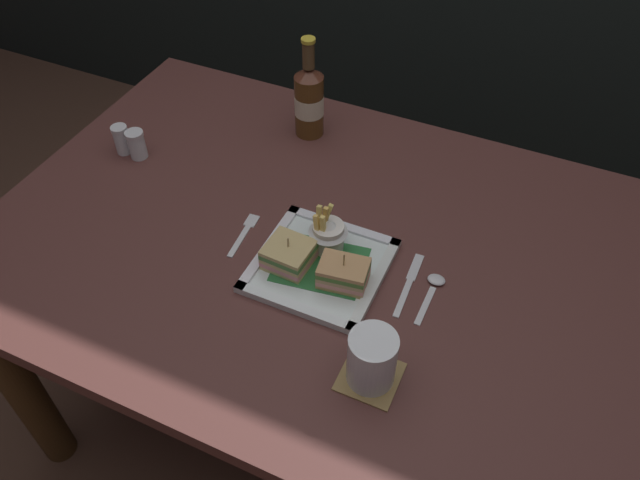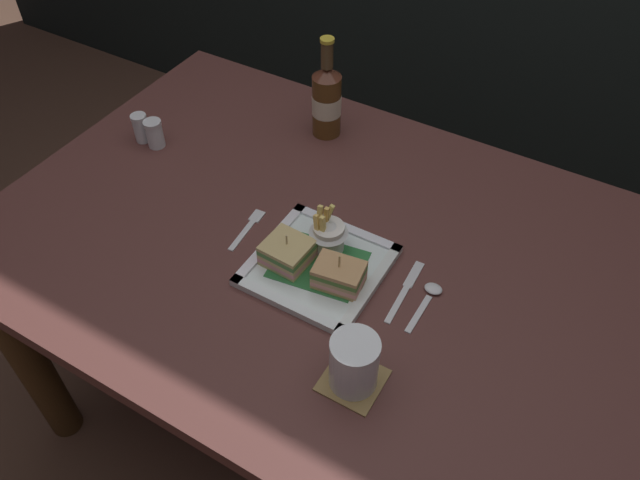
% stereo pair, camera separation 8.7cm
% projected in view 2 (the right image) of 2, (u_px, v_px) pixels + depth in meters
% --- Properties ---
extents(ground_plane, '(6.00, 6.00, 0.00)m').
position_uv_depth(ground_plane, '(321.00, 413.00, 1.82)').
color(ground_plane, brown).
extents(dining_table, '(1.39, 0.96, 0.73)m').
position_uv_depth(dining_table, '(321.00, 278.00, 1.38)').
color(dining_table, '#522D29').
rests_on(dining_table, ground_plane).
extents(square_plate, '(0.25, 0.25, 0.02)m').
position_uv_depth(square_plate, '(318.00, 266.00, 1.23)').
color(square_plate, white).
rests_on(square_plate, dining_table).
extents(sandwich_half_left, '(0.09, 0.09, 0.07)m').
position_uv_depth(sandwich_half_left, '(287.00, 252.00, 1.22)').
color(sandwich_half_left, '#D5B773').
rests_on(sandwich_half_left, square_plate).
extents(sandwich_half_right, '(0.10, 0.08, 0.08)m').
position_uv_depth(sandwich_half_right, '(339.00, 275.00, 1.18)').
color(sandwich_half_right, tan).
rests_on(sandwich_half_right, square_plate).
extents(fries_cup, '(0.08, 0.08, 0.11)m').
position_uv_depth(fries_cup, '(328.00, 233.00, 1.23)').
color(fries_cup, white).
rests_on(fries_cup, square_plate).
extents(beer_bottle, '(0.07, 0.07, 0.25)m').
position_uv_depth(beer_bottle, '(327.00, 100.00, 1.48)').
color(beer_bottle, '#573617').
rests_on(beer_bottle, dining_table).
extents(drink_coaster, '(0.10, 0.10, 0.00)m').
position_uv_depth(drink_coaster, '(353.00, 380.00, 1.06)').
color(drink_coaster, olive).
rests_on(drink_coaster, dining_table).
extents(water_glass, '(0.08, 0.08, 0.11)m').
position_uv_depth(water_glass, '(354.00, 365.00, 1.03)').
color(water_glass, silver).
rests_on(water_glass, dining_table).
extents(fork, '(0.03, 0.13, 0.00)m').
position_uv_depth(fork, '(248.00, 227.00, 1.31)').
color(fork, silver).
rests_on(fork, dining_table).
extents(knife, '(0.02, 0.17, 0.00)m').
position_uv_depth(knife, '(406.00, 289.00, 1.20)').
color(knife, silver).
rests_on(knife, dining_table).
extents(spoon, '(0.04, 0.13, 0.01)m').
position_uv_depth(spoon, '(430.00, 295.00, 1.18)').
color(spoon, silver).
rests_on(spoon, dining_table).
extents(salt_shaker, '(0.04, 0.04, 0.07)m').
position_uv_depth(salt_shaker, '(141.00, 129.00, 1.50)').
color(salt_shaker, silver).
rests_on(salt_shaker, dining_table).
extents(pepper_shaker, '(0.04, 0.04, 0.07)m').
position_uv_depth(pepper_shaker, '(155.00, 135.00, 1.49)').
color(pepper_shaker, silver).
rests_on(pepper_shaker, dining_table).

